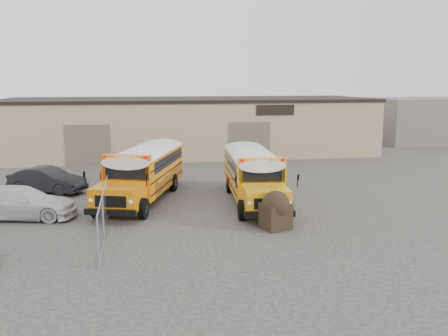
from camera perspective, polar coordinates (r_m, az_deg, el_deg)
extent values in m
plane|color=#322F2E|center=(23.35, 1.78, -5.23)|extent=(120.00, 120.00, 0.00)
cube|color=tan|center=(42.47, -3.90, 4.70)|extent=(30.00, 10.00, 4.50)
cube|color=black|center=(42.32, -3.93, 7.81)|extent=(30.20, 10.20, 0.25)
cube|color=black|center=(38.60, 5.88, 6.61)|extent=(3.00, 0.08, 0.80)
cube|color=brown|center=(37.43, -15.26, 2.52)|extent=(3.20, 0.08, 3.00)
cube|color=brown|center=(38.31, 2.94, 3.02)|extent=(3.20, 0.08, 3.00)
cylinder|color=#93959B|center=(16.90, -14.20, -8.32)|extent=(0.07, 0.07, 1.80)
cylinder|color=#93959B|center=(19.76, -13.65, -5.62)|extent=(0.07, 0.07, 1.80)
cylinder|color=#93959B|center=(22.67, -13.24, -3.61)|extent=(0.07, 0.07, 1.80)
cylinder|color=#93959B|center=(25.59, -12.93, -2.06)|extent=(0.07, 0.07, 1.80)
cylinder|color=#93959B|center=(28.53, -12.68, -0.82)|extent=(0.07, 0.07, 1.80)
cylinder|color=#93959B|center=(31.48, -12.47, 0.18)|extent=(0.07, 0.07, 1.80)
cylinder|color=#93959B|center=(34.44, -12.31, 1.01)|extent=(0.07, 0.07, 1.80)
cylinder|color=#93959B|center=(25.43, -13.00, -0.12)|extent=(0.05, 18.00, 0.05)
cylinder|color=#93959B|center=(25.78, -12.85, -3.91)|extent=(0.05, 18.00, 0.05)
cube|color=#93959B|center=(25.59, -12.93, -2.06)|extent=(0.02, 18.00, 1.70)
cube|color=slate|center=(54.41, 21.67, 5.12)|extent=(10.00, 8.00, 4.40)
cube|color=orange|center=(32.17, -6.02, 1.53)|extent=(4.37, 7.42, 1.90)
cube|color=orange|center=(27.90, -8.18, -0.68)|extent=(2.57, 2.57, 1.07)
cube|color=black|center=(28.74, -7.67, 1.56)|extent=(1.83, 0.64, 0.70)
cube|color=silver|center=(32.03, -6.06, 3.45)|extent=(4.39, 7.49, 0.37)
cube|color=orange|center=(28.86, -7.59, 2.77)|extent=(2.30, 1.14, 0.33)
sphere|color=#E50705|center=(28.91, -9.57, 2.95)|extent=(0.19, 0.19, 0.19)
sphere|color=#E50705|center=(28.40, -5.81, 2.92)|extent=(0.19, 0.19, 0.19)
sphere|color=orange|center=(28.76, -8.55, 2.94)|extent=(0.19, 0.19, 0.19)
sphere|color=orange|center=(28.53, -6.85, 2.93)|extent=(0.19, 0.19, 0.19)
cube|color=black|center=(26.96, -8.78, -1.98)|extent=(2.22, 0.89, 0.26)
cube|color=black|center=(35.74, -4.66, 1.03)|extent=(2.22, 0.87, 0.26)
cube|color=black|center=(32.18, -6.02, 1.40)|extent=(4.36, 7.29, 0.06)
cube|color=black|center=(32.37, -5.93, 2.53)|extent=(4.05, 6.37, 0.57)
cylinder|color=black|center=(28.42, -10.24, -1.64)|extent=(0.54, 1.00, 0.96)
cylinder|color=black|center=(27.83, -5.91, -1.78)|extent=(0.54, 1.00, 0.96)
cylinder|color=black|center=(33.94, -7.25, 0.32)|extent=(0.54, 1.00, 0.96)
cylinder|color=black|center=(33.44, -3.59, 0.24)|extent=(0.54, 1.00, 0.96)
cylinder|color=#BF0505|center=(30.28, -9.99, 1.13)|extent=(0.19, 0.50, 0.52)
cube|color=#FFA810|center=(31.45, 1.78, 1.28)|extent=(2.84, 6.94, 1.83)
cube|color=#FFA810|center=(27.25, 2.87, -0.93)|extent=(2.13, 2.13, 1.02)
cube|color=black|center=(28.07, 2.61, 1.28)|extent=(1.82, 0.22, 0.67)
cube|color=silver|center=(31.31, 1.79, 3.17)|extent=(2.84, 7.01, 0.36)
cube|color=#FFA810|center=(28.19, 2.56, 2.47)|extent=(2.21, 0.64, 0.32)
sphere|color=#E50705|center=(27.87, 0.71, 2.62)|extent=(0.18, 0.18, 0.18)
sphere|color=#E50705|center=(28.12, 4.51, 2.65)|extent=(0.18, 0.18, 0.18)
sphere|color=orange|center=(27.93, 1.76, 2.63)|extent=(0.18, 0.18, 0.18)
sphere|color=orange|center=(28.04, 3.47, 2.64)|extent=(0.18, 0.18, 0.18)
cube|color=black|center=(26.31, 3.18, -2.22)|extent=(2.19, 0.40, 0.25)
cube|color=black|center=(34.95, 1.10, 0.82)|extent=(2.19, 0.38, 0.25)
cube|color=black|center=(31.46, 1.78, 1.16)|extent=(2.86, 6.81, 0.05)
cube|color=black|center=(31.64, 1.73, 2.27)|extent=(2.77, 5.88, 0.55)
cylinder|color=black|center=(27.32, 0.63, -1.98)|extent=(0.33, 0.94, 0.93)
cylinder|color=black|center=(27.61, 5.01, -1.89)|extent=(0.33, 0.94, 0.93)
cylinder|color=black|center=(32.82, -0.35, 0.04)|extent=(0.33, 0.94, 0.93)
cylinder|color=black|center=(33.06, 3.32, 0.09)|extent=(0.33, 0.94, 0.93)
cylinder|color=#BF0505|center=(29.01, -0.64, 0.77)|extent=(0.07, 0.50, 0.50)
cube|color=black|center=(20.94, 5.91, -5.52)|extent=(1.35, 1.28, 1.09)
sphere|color=black|center=(20.82, 5.93, -4.22)|extent=(1.20, 1.20, 1.20)
imported|color=silver|center=(24.18, -22.21, -3.69)|extent=(5.25, 2.90, 1.44)
imported|color=black|center=(29.18, -19.55, -1.31)|extent=(4.50, 3.23, 1.41)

